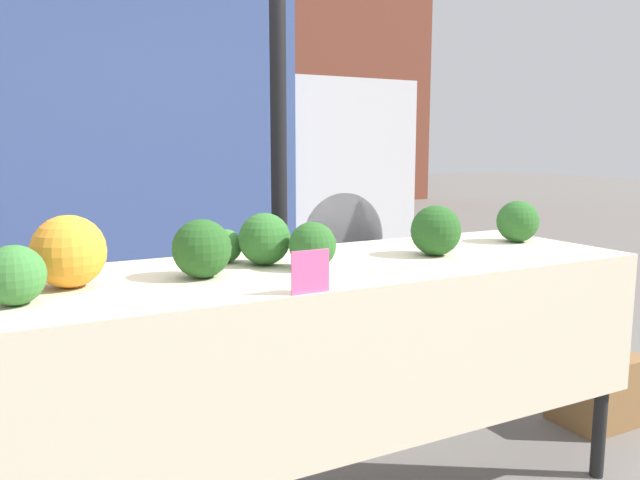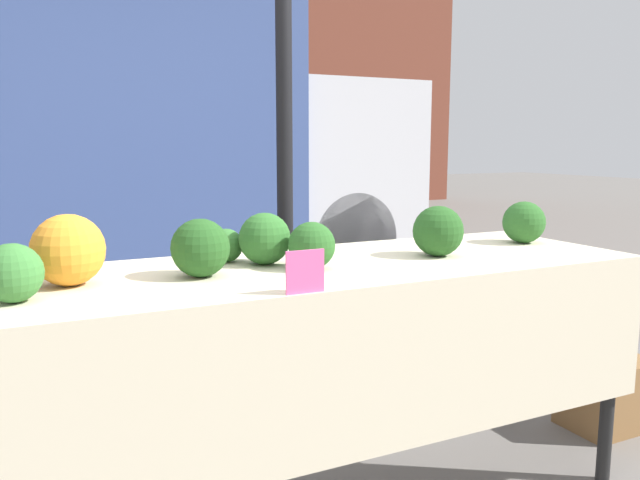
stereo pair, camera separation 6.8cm
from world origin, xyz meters
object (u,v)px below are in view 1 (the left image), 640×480
(price_sign, at_px, (310,272))
(produce_crate, at_px, (597,389))
(orange_cauliflower, at_px, (69,252))
(parked_truck, at_px, (119,139))

(price_sign, relative_size, produce_crate, 0.32)
(price_sign, bearing_deg, orange_cauliflower, 146.37)
(parked_truck, height_order, produce_crate, parked_truck)
(parked_truck, xyz_separation_m, orange_cauliflower, (-0.83, -3.93, -0.33))
(orange_cauliflower, relative_size, price_sign, 1.73)
(price_sign, distance_m, produce_crate, 1.84)
(parked_truck, xyz_separation_m, produce_crate, (1.35, -3.93, -1.14))
(parked_truck, distance_m, price_sign, 4.32)
(orange_cauliflower, distance_m, price_sign, 0.66)
(parked_truck, relative_size, orange_cauliflower, 23.52)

